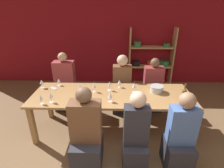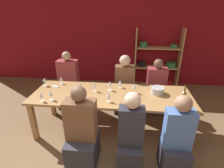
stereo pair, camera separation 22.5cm
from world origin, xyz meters
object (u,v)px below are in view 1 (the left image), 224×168
Objects in this scene: dining_table at (112,98)px; cell_phone at (53,88)px; shelf_unit at (151,63)px; wine_glass_white_b at (110,96)px; mixing_bowl at (157,89)px; wine_glass_white_c at (134,86)px; wine_glass_empty_a at (59,81)px; wine_glass_red_b at (51,96)px; person_far_c at (122,90)px; wine_glass_red_c at (119,82)px; wine_glass_red_a at (41,98)px; wine_glass_empty_c at (42,82)px; wine_glass_white_a at (80,87)px; person_near_c at (87,139)px; person_far_a at (66,88)px; wine_glass_red_d at (109,84)px; wine_glass_empty_b at (94,85)px; person_far_b at (152,91)px; wine_bottle_green at (183,96)px; person_near_a at (135,139)px; person_near_b at (179,141)px.

cell_phone is (-1.10, 0.20, 0.08)m from dining_table.
shelf_unit is 2.66m from wine_glass_white_b.
mixing_bowl is 0.41m from wine_glass_white_c.
wine_glass_empty_a is 0.65m from wine_glass_red_b.
shelf_unit is 1.30× the size of person_far_c.
wine_glass_red_c is at bearing -116.61° from shelf_unit.
wine_glass_red_a is (-1.10, -0.36, 0.19)m from dining_table.
cell_phone is at bearing -8.19° from wine_glass_empty_c.
wine_glass_white_a reaches higher than cell_phone.
dining_table is 11.64× the size of mixing_bowl.
person_near_c is (0.98, -1.03, -0.42)m from wine_glass_empty_c.
person_near_c is (-1.13, -0.92, -0.36)m from mixing_bowl.
person_far_a reaches higher than person_near_c.
wine_glass_red_d is at bearing 93.86° from wine_glass_white_b.
shelf_unit reaches higher than wine_glass_empty_b.
person_far_b is at bearing 35.93° from wine_glass_red_d.
shelf_unit reaches higher than wine_glass_white_b.
wine_glass_empty_b is 1.14× the size of cell_phone.
wine_glass_empty_c is 1.72m from wine_glass_white_c.
wine_bottle_green is 2.49m from wine_glass_empty_c.
wine_glass_white_c is 0.14× the size of person_far_c.
wine_glass_red_a is 0.13× the size of person_far_c.
wine_glass_red_b is (-1.77, -0.42, 0.06)m from mixing_bowl.
shelf_unit is 1.28× the size of person_far_a.
person_far_a reaches higher than wine_glass_empty_b.
person_near_a reaches higher than person_far_b.
wine_glass_white_a is (-0.57, 0.06, 0.19)m from dining_table.
wine_glass_empty_a is at bearing 85.00° from wine_glass_red_a.
wine_glass_white_c is at bearing 0.75° from wine_glass_empty_b.
wine_glass_red_c is at bearing 74.21° from wine_glass_white_b.
wine_bottle_green is 2.14× the size of wine_glass_red_a.
wine_glass_red_a is at bearing 150.14° from person_near_c.
mixing_bowl is 1.48× the size of wine_glass_white_b.
wine_glass_red_a is 0.92× the size of wine_glass_red_d.
dining_table is 1.25m from person_far_b.
wine_glass_red_c is 1.17m from person_near_a.
wine_glass_red_c is at bearing 126.92° from person_near_b.
wine_glass_red_c is (-0.94, -1.87, 0.19)m from shelf_unit.
wine_glass_red_d is at bearing 10.28° from wine_glass_white_a.
person_near_a is (1.67, -1.01, -0.42)m from wine_glass_empty_c.
wine_glass_empty_a is at bearing 163.22° from wine_bottle_green.
person_far_b is at bearing 92.41° from person_near_b.
dining_table is 2.30× the size of person_near_a.
wine_glass_empty_a is 2.03m from person_far_b.
wine_bottle_green is at bearing -28.86° from wine_glass_white_c.
person_far_b is at bearing 53.26° from person_near_c.
wine_glass_empty_b is (-1.39, -2.07, 0.22)m from shelf_unit.
dining_table is at bearing -6.28° from wine_glass_white_a.
wine_bottle_green is 2.16× the size of wine_glass_empty_c.
wine_glass_white_a is at bearing -177.71° from mixing_bowl.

